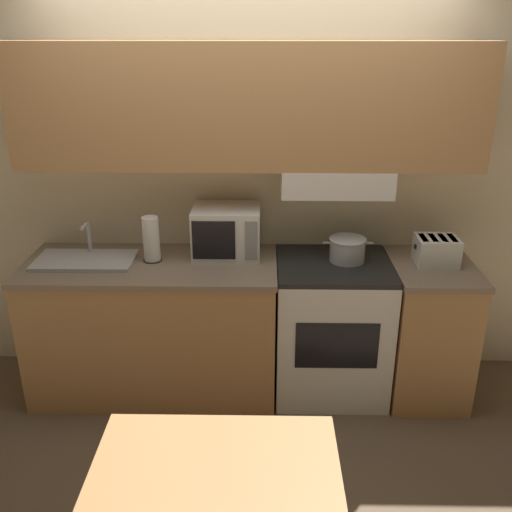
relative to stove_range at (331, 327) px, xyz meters
The scene contains 11 objects.
ground_plane 0.75m from the stove_range, 148.98° to the left, with size 16.00×16.00×0.00m, color brown.
wall_back 1.22m from the stove_range, 154.11° to the left, with size 5.12×0.38×2.55m.
lower_counter_main 1.12m from the stove_range, behind, with size 1.54×0.67×0.88m.
lower_counter_right_stub 0.60m from the stove_range, ahead, with size 0.50×0.67×0.88m.
stove_range is the anchor object (origin of this frame).
cooking_pot 0.53m from the stove_range, 26.47° to the left, with size 0.30×0.23×0.15m.
microwave 0.90m from the stove_range, 168.80° to the left, with size 0.42×0.33×0.31m.
toaster 0.81m from the stove_range, ahead, with size 0.26×0.21×0.17m.
sink_basin 1.59m from the stove_range, behind, with size 0.60×0.32×0.22m.
paper_towel_roll 1.26m from the stove_range, behind, with size 0.12×0.12×0.28m.
dining_table 1.74m from the stove_range, 110.30° to the right, with size 0.92×0.72×0.73m.
Camera 1 is at (0.10, -3.51, 2.23)m, focal length 40.00 mm.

